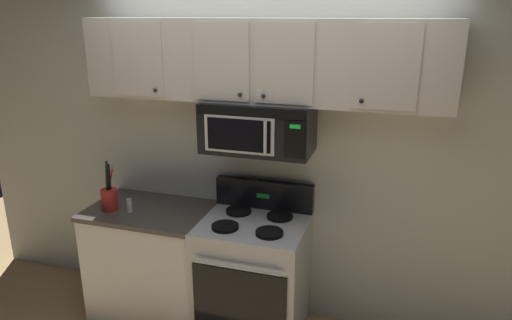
{
  "coord_description": "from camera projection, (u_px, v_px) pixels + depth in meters",
  "views": [
    {
      "loc": [
        0.92,
        -2.47,
        2.33
      ],
      "look_at": [
        0.0,
        0.49,
        1.35
      ],
      "focal_mm": 32.67,
      "sensor_mm": 36.0,
      "label": 1
    }
  ],
  "objects": [
    {
      "name": "utensil_crock_red",
      "position": [
        109.0,
        196.0,
        3.52
      ],
      "size": [
        0.12,
        0.12,
        0.4
      ],
      "color": "red",
      "rests_on": "counter_segment"
    },
    {
      "name": "counter_segment",
      "position": [
        153.0,
        260.0,
        3.7
      ],
      "size": [
        0.93,
        0.65,
        0.9
      ],
      "color": "silver",
      "rests_on": "ground_plane"
    },
    {
      "name": "salt_shaker",
      "position": [
        129.0,
        205.0,
        3.49
      ],
      "size": [
        0.04,
        0.04,
        0.11
      ],
      "color": "white",
      "rests_on": "counter_segment"
    },
    {
      "name": "upper_cabinets",
      "position": [
        260.0,
        61.0,
        3.12
      ],
      "size": [
        2.5,
        0.36,
        0.55
      ],
      "color": "#BCB7AD"
    },
    {
      "name": "stove_range",
      "position": [
        253.0,
        276.0,
        3.46
      ],
      "size": [
        0.76,
        0.69,
        1.12
      ],
      "color": "#B7BABF",
      "rests_on": "ground_plane"
    },
    {
      "name": "over_range_microwave",
      "position": [
        258.0,
        127.0,
        3.23
      ],
      "size": [
        0.76,
        0.43,
        0.35
      ],
      "color": "black"
    },
    {
      "name": "back_wall",
      "position": [
        268.0,
        149.0,
        3.52
      ],
      "size": [
        5.2,
        0.1,
        2.7
      ],
      "primitive_type": "cube",
      "color": "silver",
      "rests_on": "ground_plane"
    }
  ]
}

